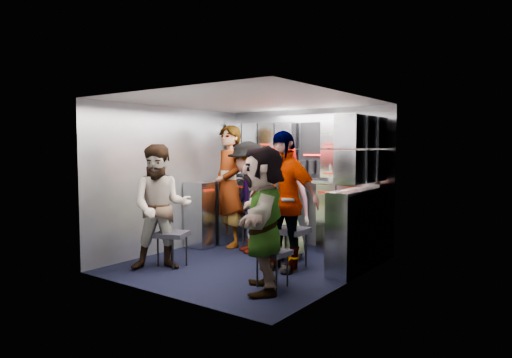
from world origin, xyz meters
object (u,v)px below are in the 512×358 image
Objects in this scene: jump_seat_near_left at (172,236)px; attendant_arc_c at (283,202)px; attendant_arc_a at (161,207)px; jump_seat_mid_left at (255,224)px; attendant_arc_d at (283,201)px; jump_seat_mid_right at (290,232)px; attendant_standing at (229,186)px; attendant_arc_b at (248,197)px; attendant_arc_e at (263,219)px; jump_seat_near_right at (272,254)px; jump_seat_center at (290,231)px.

attendant_arc_c is at bearing 50.71° from jump_seat_near_left.
jump_seat_mid_left is at bearing 34.84° from attendant_arc_a.
jump_seat_mid_left is 0.25× the size of attendant_arc_d.
jump_seat_mid_right is 1.56m from attendant_standing.
attendant_arc_b is 0.64m from attendant_arc_c.
attendant_arc_e is at bearing -5.44° from jump_seat_near_left.
attendant_arc_b is at bearing 136.22° from jump_seat_near_right.
jump_seat_near_right is at bearing -70.87° from jump_seat_mid_right.
jump_seat_center is 0.22× the size of attendant_standing.
attendant_arc_c is (0.64, -0.05, -0.02)m from attendant_arc_b.
attendant_arc_d reaches higher than attendant_arc_e.
jump_seat_mid_left is at bearing 77.58° from jump_seat_near_left.
attendant_arc_e is at bearing -51.45° from jump_seat_mid_left.
jump_seat_near_right is at bearing 144.36° from attendant_arc_e.
jump_seat_mid_right is 1.10m from attendant_arc_e.
jump_seat_mid_left is at bearing 175.40° from jump_seat_center.
attendant_standing is 1.14m from attendant_arc_c.
jump_seat_near_right is 0.45m from attendant_arc_e.
jump_seat_mid_left is 1.64m from attendant_arc_a.
attendant_arc_a is 1.01× the size of attendant_arc_e.
jump_seat_mid_right is at bearing 13.10° from attendant_arc_b.
attendant_standing is at bearing 153.31° from attendant_arc_c.
jump_seat_near_left is 1.57m from attendant_arc_e.
attendant_arc_d reaches higher than jump_seat_mid_right.
jump_seat_mid_right is at bearing 109.13° from jump_seat_near_right.
attendant_arc_b reaches higher than attendant_arc_a.
attendant_standing is 1.21× the size of attendant_arc_e.
attendant_arc_b is (0.30, 1.20, 0.41)m from jump_seat_near_left.
jump_seat_near_right is at bearing -64.82° from attendant_arc_d.
jump_seat_mid_right is 0.31× the size of attendant_arc_b.
jump_seat_center is (0.94, 1.33, -0.04)m from jump_seat_near_left.
attendant_arc_e is (0.00, -0.18, 0.41)m from jump_seat_near_right.
attendant_arc_a is (-1.23, -1.04, 0.34)m from jump_seat_mid_right.
attendant_arc_a is at bearing -124.30° from attendant_arc_e.
jump_seat_mid_left is at bearing -177.08° from attendant_arc_e.
jump_seat_mid_left reaches higher than jump_seat_near_right.
jump_seat_near_right is 1.74m from attendant_arc_b.
attendant_arc_d is (-0.29, 0.65, 0.50)m from jump_seat_near_right.
attendant_arc_b reaches higher than jump_seat_mid_right.
jump_seat_near_left is 1.30m from attendant_arc_b.
attendant_arc_d is (1.23, 0.68, 0.47)m from jump_seat_near_left.
jump_seat_center is 1.00× the size of jump_seat_near_right.
jump_seat_mid_right is 1.65m from attendant_arc_a.
attendant_standing is at bearing -175.74° from jump_seat_mid_left.
jump_seat_near_left is 1.52m from jump_seat_near_right.
attendant_arc_a is 0.90× the size of attendant_arc_d.
attendant_standing reaches higher than jump_seat_mid_right.
jump_seat_near_left is at bearing -144.99° from jump_seat_mid_right.
attendant_arc_d is at bearing 29.01° from jump_seat_near_left.
attendant_arc_a reaches higher than jump_seat_near_left.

